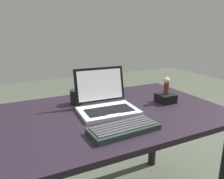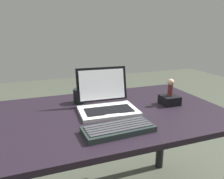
{
  "view_description": "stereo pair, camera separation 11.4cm",
  "coord_description": "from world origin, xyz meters",
  "views": [
    {
      "loc": [
        -0.4,
        -1.0,
        1.14
      ],
      "look_at": [
        0.08,
        -0.02,
        0.83
      ],
      "focal_mm": 35.07,
      "sensor_mm": 36.0,
      "label": 1
    },
    {
      "loc": [
        -0.3,
        -1.04,
        1.14
      ],
      "look_at": [
        0.08,
        -0.02,
        0.83
      ],
      "focal_mm": 35.07,
      "sensor_mm": 36.0,
      "label": 2
    }
  ],
  "objects": [
    {
      "name": "desk",
      "position": [
        0.0,
        0.0,
        0.6
      ],
      "size": [
        1.41,
        0.79,
        0.7
      ],
      "color": "black",
      "rests_on": "ground"
    },
    {
      "name": "figurine",
      "position": [
        0.45,
        -0.01,
        0.81
      ],
      "size": [
        0.04,
        0.04,
        0.1
      ],
      "color": "#532122",
      "rests_on": "figurine_stand"
    },
    {
      "name": "figurine_stand",
      "position": [
        0.45,
        -0.01,
        0.73
      ],
      "size": [
        0.1,
        0.1,
        0.05
      ],
      "primitive_type": "cube",
      "color": "black",
      "rests_on": "desk"
    },
    {
      "name": "coffee_mug",
      "position": [
        -0.04,
        0.2,
        0.75
      ],
      "size": [
        0.12,
        0.08,
        0.09
      ],
      "color": "black",
      "rests_on": "desk"
    },
    {
      "name": "external_keyboard",
      "position": [
        0.03,
        -0.24,
        0.72
      ],
      "size": [
        0.32,
        0.15,
        0.03
      ],
      "color": "#212A28",
      "rests_on": "desk"
    },
    {
      "name": "laptop_front",
      "position": [
        0.07,
        0.02,
        0.75
      ],
      "size": [
        0.32,
        0.27,
        0.22
      ],
      "color": "silver",
      "rests_on": "desk"
    }
  ]
}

